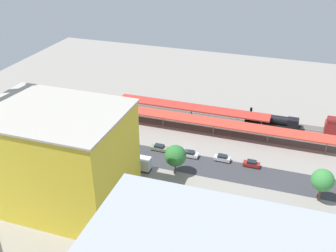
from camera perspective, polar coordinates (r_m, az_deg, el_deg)
ground_plane at (r=104.88m, az=2.22°, el=-3.98°), size 176.22×176.22×0.00m
rail_bed at (r=121.77m, az=4.93°, el=0.82°), size 110.16×14.69×0.01m
street_asphalt at (r=101.64m, az=1.57°, el=-5.13°), size 110.15×9.16×0.01m
track_rails at (r=121.68m, az=4.93°, el=0.89°), size 110.14×8.25×0.12m
platform_canopy_near at (r=112.55m, az=6.64°, el=0.56°), size 67.79×5.02×4.17m
platform_canopy_far at (r=120.10m, az=3.44°, el=2.71°), size 46.87×5.02×4.44m
locomotive at (r=121.44m, az=15.08°, el=0.71°), size 17.06×2.75×4.95m
parked_car_0 at (r=101.45m, az=11.96°, el=-5.39°), size 4.12×1.72×1.69m
parked_car_1 at (r=102.41m, az=7.84°, el=-4.64°), size 4.21×1.90×1.65m
parked_car_2 at (r=103.23m, az=3.10°, el=-4.09°), size 4.67×1.93×1.69m
parked_car_3 at (r=105.80m, az=-1.27°, el=-3.19°), size 4.48×1.97×1.64m
parked_car_4 at (r=108.38m, az=-5.75°, el=-2.50°), size 4.71×1.94×1.66m
construction_building at (r=86.35m, az=-15.65°, el=-4.47°), size 28.73×20.80×21.50m
construction_roof_slab at (r=81.16m, az=-16.63°, el=2.06°), size 29.33×21.40×0.40m
box_truck_0 at (r=107.81m, az=-15.43°, el=-3.13°), size 9.19×2.68×3.22m
box_truck_1 at (r=98.43m, az=-4.92°, el=-5.27°), size 8.96×2.59×3.56m
box_truck_2 at (r=103.35m, az=-10.53°, el=-3.96°), size 9.20×2.57×3.29m
street_tree_0 at (r=106.99m, az=-15.35°, el=-1.14°), size 5.93×5.93×8.19m
street_tree_1 at (r=91.96m, az=21.42°, el=-7.30°), size 4.96×4.96×7.93m
street_tree_2 at (r=94.59m, az=1.09°, el=-4.32°), size 5.24×5.24×7.63m
street_tree_3 at (r=105.85m, az=-14.64°, el=-1.96°), size 4.05×4.05×6.33m
street_tree_4 at (r=103.04m, az=-11.13°, el=-2.37°), size 4.82×4.82×6.76m
traffic_light at (r=104.02m, az=-11.71°, el=-2.29°), size 0.50×0.36×6.10m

